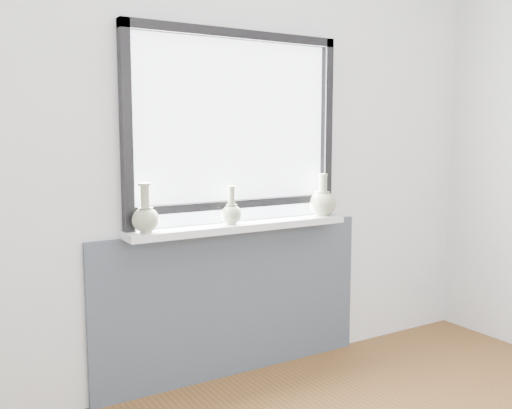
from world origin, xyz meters
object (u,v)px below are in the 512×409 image
vase_a (146,217)px  vase_c (323,202)px  windowsill (241,226)px  vase_b (232,212)px

vase_a → vase_c: 1.12m
vase_c → windowsill: bearing=178.9°
vase_a → windowsill: bearing=2.0°
vase_a → vase_b: size_ratio=1.19×
windowsill → vase_a: bearing=-178.0°
vase_a → vase_c: bearing=0.4°
vase_b → vase_c: size_ratio=0.83×
windowsill → vase_a: 0.57m
vase_c → vase_a: bearing=-179.6°
windowsill → vase_b: size_ratio=6.28×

